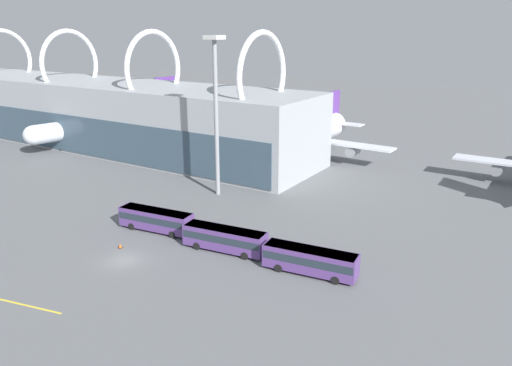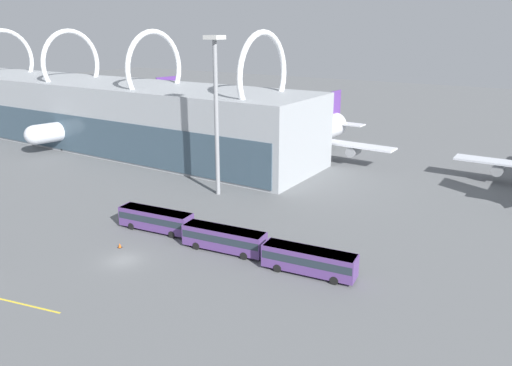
{
  "view_description": "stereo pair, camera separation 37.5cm",
  "coord_description": "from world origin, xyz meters",
  "px_view_note": "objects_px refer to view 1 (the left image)",
  "views": [
    {
      "loc": [
        43.46,
        -38.42,
        27.57
      ],
      "look_at": [
        3.55,
        24.85,
        4.0
      ],
      "focal_mm": 35.0,
      "sensor_mm": 36.0,
      "label": 1
    },
    {
      "loc": [
        43.77,
        -38.22,
        27.57
      ],
      "look_at": [
        3.55,
        24.85,
        4.0
      ],
      "focal_mm": 35.0,
      "sensor_mm": 36.0,
      "label": 2
    }
  ],
  "objects_px": {
    "shuttle_bus_0": "(156,219)",
    "shuttle_bus_1": "(225,238)",
    "airliner_at_gate_near": "(115,123)",
    "shuttle_bus_2": "(310,259)",
    "floodlight_mast": "(216,100)",
    "airliner_at_gate_far": "(304,135)",
    "traffic_cone_0": "(120,246)"
  },
  "relations": [
    {
      "from": "floodlight_mast",
      "to": "shuttle_bus_0",
      "type": "bearing_deg",
      "value": -82.55
    },
    {
      "from": "airliner_at_gate_far",
      "to": "shuttle_bus_1",
      "type": "relative_size",
      "value": 3.44
    },
    {
      "from": "floodlight_mast",
      "to": "shuttle_bus_2",
      "type": "bearing_deg",
      "value": -33.91
    },
    {
      "from": "airliner_at_gate_far",
      "to": "shuttle_bus_2",
      "type": "height_order",
      "value": "airliner_at_gate_far"
    },
    {
      "from": "shuttle_bus_0",
      "to": "shuttle_bus_1",
      "type": "distance_m",
      "value": 11.97
    },
    {
      "from": "airliner_at_gate_near",
      "to": "shuttle_bus_0",
      "type": "distance_m",
      "value": 61.04
    },
    {
      "from": "shuttle_bus_2",
      "to": "shuttle_bus_1",
      "type": "bearing_deg",
      "value": 174.24
    },
    {
      "from": "airliner_at_gate_far",
      "to": "traffic_cone_0",
      "type": "bearing_deg",
      "value": 2.77
    },
    {
      "from": "airliner_at_gate_far",
      "to": "floodlight_mast",
      "type": "bearing_deg",
      "value": -0.84
    },
    {
      "from": "airliner_at_gate_far",
      "to": "traffic_cone_0",
      "type": "height_order",
      "value": "airliner_at_gate_far"
    },
    {
      "from": "shuttle_bus_2",
      "to": "shuttle_bus_0",
      "type": "bearing_deg",
      "value": 173.12
    },
    {
      "from": "shuttle_bus_1",
      "to": "floodlight_mast",
      "type": "bearing_deg",
      "value": 121.38
    },
    {
      "from": "shuttle_bus_0",
      "to": "shuttle_bus_2",
      "type": "height_order",
      "value": "same"
    },
    {
      "from": "shuttle_bus_0",
      "to": "shuttle_bus_2",
      "type": "distance_m",
      "value": 23.94
    },
    {
      "from": "airliner_at_gate_far",
      "to": "floodlight_mast",
      "type": "xyz_separation_m",
      "value": [
        -1.42,
        -29.44,
        10.94
      ]
    },
    {
      "from": "shuttle_bus_0",
      "to": "airliner_at_gate_far",
      "type": "bearing_deg",
      "value": 84.04
    },
    {
      "from": "airliner_at_gate_near",
      "to": "floodlight_mast",
      "type": "xyz_separation_m",
      "value": [
        45.91,
        -19.65,
        11.41
      ]
    },
    {
      "from": "airliner_at_gate_far",
      "to": "shuttle_bus_0",
      "type": "xyz_separation_m",
      "value": [
        0.89,
        -47.1,
        -3.35
      ]
    },
    {
      "from": "shuttle_bus_0",
      "to": "shuttle_bus_2",
      "type": "relative_size",
      "value": 1.0
    },
    {
      "from": "airliner_at_gate_far",
      "to": "shuttle_bus_1",
      "type": "xyz_separation_m",
      "value": [
        12.86,
        -47.33,
        -3.35
      ]
    },
    {
      "from": "airliner_at_gate_far",
      "to": "airliner_at_gate_near",
      "type": "bearing_deg",
      "value": -76.4
    },
    {
      "from": "airliner_at_gate_near",
      "to": "shuttle_bus_0",
      "type": "relative_size",
      "value": 4.08
    },
    {
      "from": "airliner_at_gate_near",
      "to": "floodlight_mast",
      "type": "distance_m",
      "value": 51.23
    },
    {
      "from": "shuttle_bus_2",
      "to": "floodlight_mast",
      "type": "height_order",
      "value": "floodlight_mast"
    },
    {
      "from": "shuttle_bus_2",
      "to": "traffic_cone_0",
      "type": "xyz_separation_m",
      "value": [
        -24.03,
        -6.79,
        -1.52
      ]
    },
    {
      "from": "airliner_at_gate_near",
      "to": "shuttle_bus_2",
      "type": "bearing_deg",
      "value": 74.4
    },
    {
      "from": "shuttle_bus_1",
      "to": "shuttle_bus_2",
      "type": "bearing_deg",
      "value": -6.05
    },
    {
      "from": "shuttle_bus_1",
      "to": "traffic_cone_0",
      "type": "bearing_deg",
      "value": -158.73
    },
    {
      "from": "airliner_at_gate_near",
      "to": "shuttle_bus_0",
      "type": "bearing_deg",
      "value": 64.0
    },
    {
      "from": "airliner_at_gate_near",
      "to": "shuttle_bus_1",
      "type": "height_order",
      "value": "airliner_at_gate_near"
    },
    {
      "from": "shuttle_bus_1",
      "to": "shuttle_bus_2",
      "type": "xyz_separation_m",
      "value": [
        11.97,
        0.24,
        0.0
      ]
    },
    {
      "from": "airliner_at_gate_near",
      "to": "shuttle_bus_2",
      "type": "distance_m",
      "value": 81.28
    }
  ]
}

